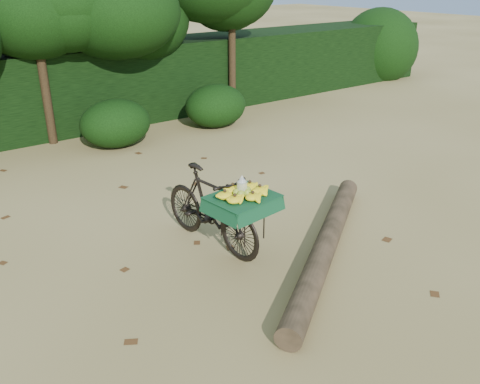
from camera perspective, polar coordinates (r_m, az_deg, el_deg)
ground at (r=6.82m, az=-10.16°, el=-6.53°), size 80.00×80.00×0.00m
vendor_bicycle at (r=6.61m, az=-3.15°, el=-1.77°), size 0.85×1.88×1.09m
fallen_log at (r=6.67m, az=9.63°, el=-5.82°), size 3.43×2.43×0.28m
hedge_backdrop at (r=12.19m, az=-24.43°, el=9.74°), size 26.00×1.80×1.80m
bush_clumps at (r=10.54m, az=-18.76°, el=6.16°), size 8.80×1.70×0.90m
leaf_litter at (r=7.34m, az=-12.50°, el=-4.40°), size 7.00×7.30×0.01m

